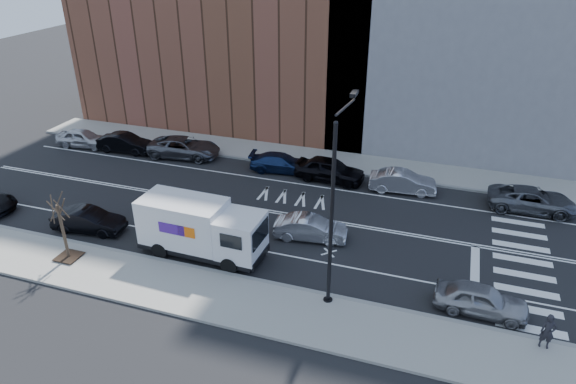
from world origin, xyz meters
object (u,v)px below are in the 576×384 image
Objects in this scene: driving_sedan at (311,228)px; near_parked_front at (481,299)px; far_parked_b at (125,143)px; pedestrian at (548,332)px; fedex_van at (201,228)px; far_parked_a at (83,138)px.

near_parked_front reaches higher than driving_sedan.
pedestrian reaches higher than far_parked_b.
driving_sedan is 12.86m from pedestrian.
near_parked_front is 3.07m from pedestrian.
near_parked_front is 2.57× the size of pedestrian.
far_parked_a is at bearing 147.66° from fedex_van.
far_parked_b is at bearing 155.52° from pedestrian.
fedex_van reaches higher than far_parked_a.
fedex_van is 16.66m from far_parked_b.
fedex_van is 19.65m from far_parked_a.
fedex_van reaches higher than driving_sedan.
fedex_van reaches higher than pedestrian.
pedestrian is (33.16, -12.79, 0.24)m from far_parked_a.
driving_sedan is 9.85m from near_parked_front.
far_parked_a is at bearing 158.30° from pedestrian.
far_parked_b is at bearing 58.59° from driving_sedan.
pedestrian is at bearing -120.69° from near_parked_front.
driving_sedan is at bearing 70.49° from near_parked_front.
far_parked_a reaches higher than driving_sedan.
far_parked_b is at bearing -94.41° from far_parked_a.
far_parked_a is 3.91m from far_parked_b.
pedestrian is at bearing -116.18° from far_parked_b.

